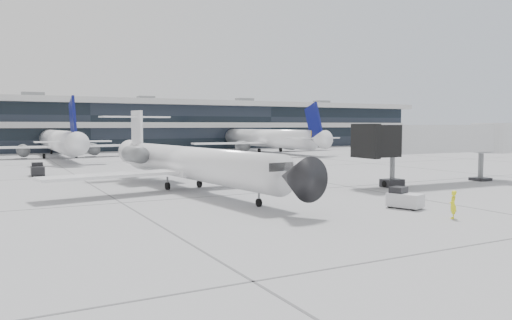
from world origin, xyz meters
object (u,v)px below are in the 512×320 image
regional_jet (189,162)px  ramp_worker (453,205)px  baggage_tug (404,199)px  jet_bridge (446,139)px

regional_jet → ramp_worker: size_ratio=18.25×
regional_jet → baggage_tug: (9.29, -15.30, -1.76)m
baggage_tug → jet_bridge: bearing=12.7°
jet_bridge → baggage_tug: jet_bridge is taller
jet_bridge → ramp_worker: 19.31m
regional_jet → jet_bridge: 24.03m
baggage_tug → regional_jet: bearing=101.4°
regional_jet → jet_bridge: size_ratio=1.71×
ramp_worker → regional_jet: bearing=-108.2°
ramp_worker → jet_bridge: bearing=179.4°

